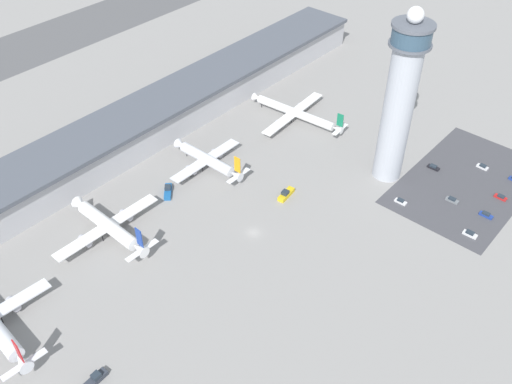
{
  "coord_description": "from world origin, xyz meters",
  "views": [
    {
      "loc": [
        -103.31,
        -91.5,
        134.27
      ],
      "look_at": [
        10.55,
        8.06,
        6.84
      ],
      "focal_mm": 40.0,
      "sensor_mm": 36.0,
      "label": 1
    }
  ],
  "objects_px": {
    "airplane_gate_bravo": "(109,226)",
    "car_green_van": "(401,201)",
    "car_yellow_taxi": "(433,167)",
    "car_grey_coupe": "(501,197)",
    "control_tower": "(400,100)",
    "car_maroon_suv": "(486,215)",
    "car_navy_sedan": "(470,234)",
    "car_silver_sedan": "(483,167)",
    "service_truck_fuel": "(168,191)",
    "car_blue_compact": "(452,200)",
    "service_truck_baggage": "(286,194)",
    "airplane_gate_charlie": "(207,160)",
    "service_truck_catering": "(95,380)",
    "airplane_gate_delta": "(295,113)"
  },
  "relations": [
    {
      "from": "service_truck_baggage",
      "to": "car_yellow_taxi",
      "type": "relative_size",
      "value": 1.77
    },
    {
      "from": "service_truck_baggage",
      "to": "car_silver_sedan",
      "type": "height_order",
      "value": "service_truck_baggage"
    },
    {
      "from": "service_truck_catering",
      "to": "car_yellow_taxi",
      "type": "height_order",
      "value": "service_truck_catering"
    },
    {
      "from": "airplane_gate_bravo",
      "to": "service_truck_baggage",
      "type": "xyz_separation_m",
      "value": [
        54.68,
        -31.28,
        -3.68
      ]
    },
    {
      "from": "airplane_gate_bravo",
      "to": "service_truck_baggage",
      "type": "bearing_deg",
      "value": -29.78
    },
    {
      "from": "service_truck_baggage",
      "to": "car_green_van",
      "type": "distance_m",
      "value": 41.04
    },
    {
      "from": "service_truck_baggage",
      "to": "car_yellow_taxi",
      "type": "height_order",
      "value": "service_truck_baggage"
    },
    {
      "from": "airplane_gate_bravo",
      "to": "car_yellow_taxi",
      "type": "distance_m",
      "value": 122.73
    },
    {
      "from": "airplane_gate_bravo",
      "to": "car_yellow_taxi",
      "type": "bearing_deg",
      "value": -31.22
    },
    {
      "from": "car_blue_compact",
      "to": "car_navy_sedan",
      "type": "height_order",
      "value": "car_navy_sedan"
    },
    {
      "from": "airplane_gate_delta",
      "to": "car_navy_sedan",
      "type": "bearing_deg",
      "value": -100.84
    },
    {
      "from": "control_tower",
      "to": "car_maroon_suv",
      "type": "distance_m",
      "value": 50.18
    },
    {
      "from": "car_navy_sedan",
      "to": "car_grey_coupe",
      "type": "height_order",
      "value": "car_navy_sedan"
    },
    {
      "from": "service_truck_fuel",
      "to": "car_navy_sedan",
      "type": "bearing_deg",
      "value": -60.78
    },
    {
      "from": "service_truck_fuel",
      "to": "car_grey_coupe",
      "type": "distance_m",
      "value": 120.46
    },
    {
      "from": "airplane_gate_bravo",
      "to": "service_truck_fuel",
      "type": "xyz_separation_m",
      "value": [
        27.78,
        2.27,
        -3.77
      ]
    },
    {
      "from": "service_truck_fuel",
      "to": "car_navy_sedan",
      "type": "relative_size",
      "value": 1.57
    },
    {
      "from": "service_truck_fuel",
      "to": "car_blue_compact",
      "type": "relative_size",
      "value": 1.63
    },
    {
      "from": "airplane_gate_bravo",
      "to": "car_green_van",
      "type": "height_order",
      "value": "airplane_gate_bravo"
    },
    {
      "from": "car_maroon_suv",
      "to": "car_navy_sedan",
      "type": "height_order",
      "value": "car_maroon_suv"
    },
    {
      "from": "service_truck_catering",
      "to": "service_truck_fuel",
      "type": "xyz_separation_m",
      "value": [
        64.3,
        42.92,
        0.01
      ]
    },
    {
      "from": "service_truck_fuel",
      "to": "car_green_van",
      "type": "bearing_deg",
      "value": -52.46
    },
    {
      "from": "airplane_gate_delta",
      "to": "service_truck_catering",
      "type": "xyz_separation_m",
      "value": [
        -132.91,
        -37.94,
        -2.91
      ]
    },
    {
      "from": "airplane_gate_charlie",
      "to": "car_grey_coupe",
      "type": "bearing_deg",
      "value": -58.36
    },
    {
      "from": "airplane_gate_delta",
      "to": "car_navy_sedan",
      "type": "distance_m",
      "value": 89.33
    },
    {
      "from": "service_truck_catering",
      "to": "airplane_gate_bravo",
      "type": "bearing_deg",
      "value": 48.06
    },
    {
      "from": "car_blue_compact",
      "to": "car_grey_coupe",
      "type": "bearing_deg",
      "value": -43.85
    },
    {
      "from": "service_truck_fuel",
      "to": "car_green_van",
      "type": "distance_m",
      "value": 84.02
    },
    {
      "from": "service_truck_catering",
      "to": "car_green_van",
      "type": "xyz_separation_m",
      "value": [
        115.49,
        -23.71,
        -0.36
      ]
    },
    {
      "from": "car_silver_sedan",
      "to": "car_green_van",
      "type": "distance_m",
      "value": 40.9
    },
    {
      "from": "car_green_van",
      "to": "car_navy_sedan",
      "type": "bearing_deg",
      "value": -88.62
    },
    {
      "from": "airplane_gate_charlie",
      "to": "car_grey_coupe",
      "type": "relative_size",
      "value": 7.56
    },
    {
      "from": "control_tower",
      "to": "car_blue_compact",
      "type": "bearing_deg",
      "value": -85.94
    },
    {
      "from": "car_navy_sedan",
      "to": "car_yellow_taxi",
      "type": "bearing_deg",
      "value": 46.66
    },
    {
      "from": "car_yellow_taxi",
      "to": "car_grey_coupe",
      "type": "xyz_separation_m",
      "value": [
        -0.08,
        -26.75,
        -0.02
      ]
    },
    {
      "from": "car_navy_sedan",
      "to": "airplane_gate_bravo",
      "type": "bearing_deg",
      "value": 131.37
    },
    {
      "from": "car_blue_compact",
      "to": "car_maroon_suv",
      "type": "distance_m",
      "value": 12.58
    },
    {
      "from": "airplane_gate_charlie",
      "to": "service_truck_baggage",
      "type": "relative_size",
      "value": 4.02
    },
    {
      "from": "car_blue_compact",
      "to": "car_navy_sedan",
      "type": "bearing_deg",
      "value": -134.26
    },
    {
      "from": "control_tower",
      "to": "service_truck_catering",
      "type": "height_order",
      "value": "control_tower"
    },
    {
      "from": "airplane_gate_bravo",
      "to": "service_truck_fuel",
      "type": "relative_size",
      "value": 5.25
    },
    {
      "from": "car_maroon_suv",
      "to": "car_silver_sedan",
      "type": "xyz_separation_m",
      "value": [
        25.45,
        12.71,
        -0.06
      ]
    },
    {
      "from": "car_silver_sedan",
      "to": "service_truck_baggage",
      "type": "bearing_deg",
      "value": 143.6
    },
    {
      "from": "car_blue_compact",
      "to": "service_truck_catering",
      "type": "bearing_deg",
      "value": 163.84
    },
    {
      "from": "airplane_gate_bravo",
      "to": "airplane_gate_charlie",
      "type": "height_order",
      "value": "airplane_gate_bravo"
    },
    {
      "from": "car_navy_sedan",
      "to": "car_silver_sedan",
      "type": "bearing_deg",
      "value": 18.44
    },
    {
      "from": "car_yellow_taxi",
      "to": "car_blue_compact",
      "type": "bearing_deg",
      "value": -132.51
    },
    {
      "from": "airplane_gate_delta",
      "to": "car_blue_compact",
      "type": "bearing_deg",
      "value": -93.47
    },
    {
      "from": "service_truck_fuel",
      "to": "car_maroon_suv",
      "type": "height_order",
      "value": "service_truck_fuel"
    },
    {
      "from": "control_tower",
      "to": "car_navy_sedan",
      "type": "height_order",
      "value": "control_tower"
    }
  ]
}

